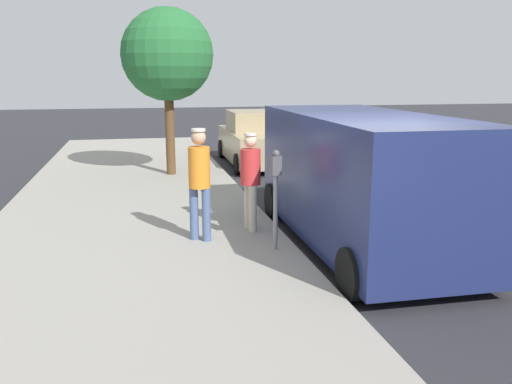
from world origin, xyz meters
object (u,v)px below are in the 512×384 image
parking_meter_near (276,182)px  pedestrian_in_orange (199,177)px  pedestrian_in_red (250,175)px  parked_van (362,177)px  street_tree (167,55)px  parked_sedan_behind (257,140)px

parking_meter_near → pedestrian_in_orange: bearing=-33.5°
parking_meter_near → pedestrian_in_red: size_ratio=0.92×
parking_meter_near → parked_van: 1.53m
parked_van → street_tree: (2.63, -6.53, 2.08)m
parking_meter_near → parked_van: bearing=-169.6°
pedestrian_in_orange → street_tree: 6.44m
pedestrian_in_orange → street_tree: size_ratio=0.42×
parking_meter_near → pedestrian_in_red: (0.15, -1.10, -0.09)m
street_tree → parked_sedan_behind: bearing=-144.6°
pedestrian_in_orange → parked_sedan_behind: 8.54m
parking_meter_near → parked_sedan_behind: bearing=-100.7°
parking_meter_near → street_tree: 7.20m
parked_sedan_behind → parking_meter_near: bearing=79.3°
parking_meter_near → pedestrian_in_red: bearing=-82.1°
pedestrian_in_red → parked_sedan_behind: (-1.81, -7.68, -0.35)m
street_tree → parking_meter_near: bearing=99.4°
parking_meter_near → pedestrian_in_orange: 1.27m
pedestrian_in_red → street_tree: (0.97, -5.70, 2.14)m
pedestrian_in_red → parked_van: bearing=153.4°
pedestrian_in_orange → parked_van: size_ratio=0.34×
parked_van → street_tree: 7.34m
pedestrian_in_orange → parking_meter_near: bearing=146.5°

